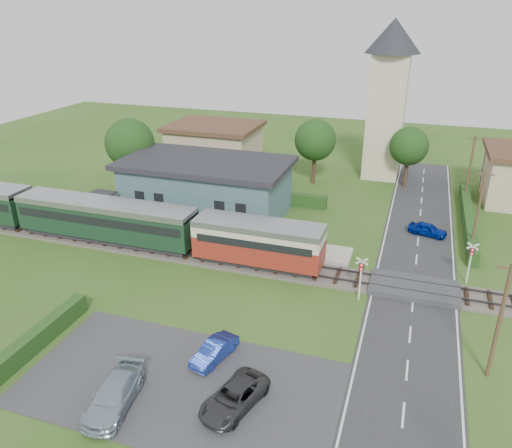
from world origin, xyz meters
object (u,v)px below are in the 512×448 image
(station_building, at_px, (206,186))
(church_tower, at_px, (389,89))
(train, at_px, (74,214))
(crossing_signal_near, at_px, (361,272))
(house_west, at_px, (215,146))
(crossing_signal_far, at_px, (471,257))
(car_park_dark, at_px, (234,397))
(car_on_road, at_px, (428,229))
(car_park_silver, at_px, (114,395))
(pedestrian_near, at_px, (243,233))
(car_park_blue, at_px, (214,351))
(pedestrian_far, at_px, (121,216))
(equipment_hut, at_px, (101,207))

(station_building, xyz_separation_m, church_tower, (15.00, 17.01, 7.53))
(train, distance_m, church_tower, 35.96)
(train, bearing_deg, crossing_signal_near, -5.52)
(house_west, xyz_separation_m, crossing_signal_far, (28.60, -20.61, -0.65))
(train, xyz_separation_m, church_tower, (23.50, 26.00, 8.05))
(train, distance_m, crossing_signal_near, 25.01)
(car_park_dark, bearing_deg, car_on_road, 85.94)
(crossing_signal_far, xyz_separation_m, car_park_silver, (-17.53, -18.89, -1.39))
(house_west, bearing_deg, crossing_signal_far, -35.77)
(car_park_dark, bearing_deg, pedestrian_near, 124.13)
(church_tower, xyz_separation_m, car_on_road, (5.70, -15.85, -9.62))
(train, relative_size, crossing_signal_near, 13.18)
(station_building, relative_size, car_park_blue, 4.74)
(car_park_blue, relative_size, pedestrian_near, 2.20)
(church_tower, bearing_deg, pedestrian_near, -111.57)
(station_building, relative_size, car_park_dark, 3.79)
(pedestrian_far, bearing_deg, car_park_blue, -115.16)
(car_park_blue, height_order, car_park_dark, car_park_dark)
(house_west, bearing_deg, church_tower, 8.53)
(crossing_signal_far, xyz_separation_m, pedestrian_near, (-17.68, 0.64, -0.93))
(equipment_hut, xyz_separation_m, car_on_road, (28.70, 6.95, -1.14))
(crossing_signal_near, bearing_deg, train, 174.48)
(train, xyz_separation_m, car_park_blue, (17.93, -11.52, -1.54))
(car_park_dark, bearing_deg, train, 159.88)
(station_building, bearing_deg, crossing_signal_far, -15.63)
(equipment_hut, height_order, car_park_silver, equipment_hut)
(house_west, height_order, pedestrian_near, house_west)
(train, height_order, car_park_silver, train)
(church_tower, relative_size, car_park_blue, 5.21)
(church_tower, relative_size, pedestrian_near, 11.50)
(house_west, distance_m, crossing_signal_near, 33.22)
(train, xyz_separation_m, crossing_signal_far, (32.10, 2.39, -0.04))
(crossing_signal_far, bearing_deg, car_park_blue, -135.50)
(crossing_signal_near, xyz_separation_m, crossing_signal_far, (7.20, 4.80, 0.00))
(car_on_road, bearing_deg, crossing_signal_near, 176.58)
(equipment_hut, xyz_separation_m, crossing_signal_far, (31.60, -0.81, 0.39))
(car_on_road, bearing_deg, car_park_silver, 166.73)
(train, relative_size, church_tower, 2.45)
(station_building, distance_m, crossing_signal_near, 19.98)
(station_building, height_order, pedestrian_far, station_building)
(train, bearing_deg, pedestrian_near, 11.89)
(car_on_road, distance_m, pedestrian_far, 27.35)
(car_park_blue, bearing_deg, equipment_hut, 154.19)
(equipment_hut, xyz_separation_m, pedestrian_near, (13.92, -0.16, -0.53))
(crossing_signal_far, bearing_deg, house_west, 144.23)
(crossing_signal_far, height_order, car_on_road, crossing_signal_far)
(equipment_hut, bearing_deg, church_tower, 44.75)
(car_park_dark, bearing_deg, pedestrian_far, 151.07)
(station_building, relative_size, crossing_signal_near, 4.88)
(equipment_hut, bearing_deg, house_west, 81.38)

